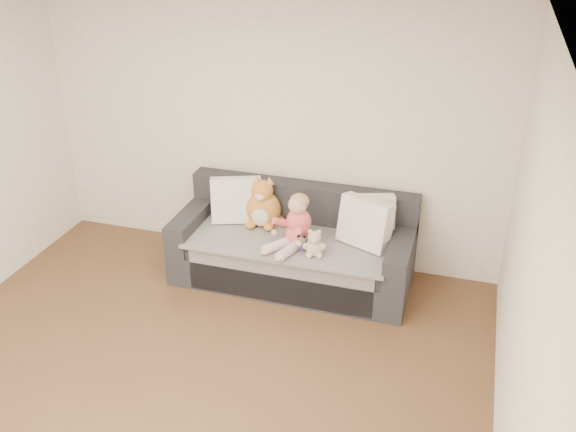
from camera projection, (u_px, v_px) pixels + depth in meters
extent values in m
plane|color=brown|center=(160.00, 419.00, 4.51)|extent=(5.00, 5.00, 0.00)
plane|color=white|center=(115.00, 46.00, 3.33)|extent=(5.00, 5.00, 0.00)
plane|color=beige|center=(270.00, 130.00, 6.05)|extent=(4.50, 0.00, 4.50)
plane|color=beige|center=(528.00, 326.00, 3.34)|extent=(0.00, 5.00, 5.00)
cube|color=#242429|center=(293.00, 265.00, 6.07)|extent=(2.20, 0.90, 0.30)
cube|color=#242429|center=(292.00, 246.00, 5.94)|extent=(1.90, 0.80, 0.15)
cube|color=#242429|center=(303.00, 203.00, 6.14)|extent=(2.20, 0.20, 0.40)
cube|color=#242429|center=(194.00, 223.00, 6.19)|extent=(0.20, 0.90, 0.30)
cube|color=#242429|center=(401.00, 254.00, 5.67)|extent=(0.20, 0.90, 0.30)
cube|color=gray|center=(291.00, 239.00, 5.88)|extent=(1.85, 0.88, 0.02)
cube|color=gray|center=(278.00, 283.00, 5.66)|extent=(1.70, 0.02, 0.41)
cube|color=white|center=(236.00, 200.00, 6.10)|extent=(0.52, 0.37, 0.45)
cube|color=white|center=(369.00, 217.00, 5.79)|extent=(0.50, 0.34, 0.43)
cube|color=white|center=(365.00, 223.00, 5.67)|extent=(0.53, 0.39, 0.46)
ellipsoid|color=#D24A4A|center=(298.00, 235.00, 5.75)|extent=(0.23, 0.19, 0.19)
ellipsoid|color=#D24A4A|center=(299.00, 221.00, 5.69)|extent=(0.22, 0.19, 0.25)
ellipsoid|color=#DBAA8C|center=(298.00, 205.00, 5.61)|extent=(0.17, 0.17, 0.17)
ellipsoid|color=tan|center=(299.00, 201.00, 5.61)|extent=(0.17, 0.17, 0.14)
cylinder|color=#D24A4A|center=(284.00, 223.00, 5.72)|extent=(0.20, 0.21, 0.15)
cylinder|color=#D24A4A|center=(303.00, 230.00, 5.59)|extent=(0.09, 0.23, 0.15)
ellipsoid|color=#DBAA8C|center=(274.00, 233.00, 5.71)|extent=(0.06, 0.06, 0.06)
ellipsoid|color=#DBAA8C|center=(299.00, 243.00, 5.54)|extent=(0.06, 0.06, 0.06)
cylinder|color=#E5B2C6|center=(277.00, 246.00, 5.68)|extent=(0.23, 0.30, 0.10)
cylinder|color=#E5B2C6|center=(289.00, 251.00, 5.60)|extent=(0.17, 0.31, 0.10)
ellipsoid|color=#DBAA8C|center=(265.00, 252.00, 5.59)|extent=(0.06, 0.09, 0.05)
ellipsoid|color=#DBAA8C|center=(279.00, 258.00, 5.49)|extent=(0.06, 0.09, 0.05)
ellipsoid|color=#BA6929|center=(263.00, 209.00, 6.07)|extent=(0.34, 0.29, 0.35)
ellipsoid|color=beige|center=(260.00, 217.00, 5.99)|extent=(0.18, 0.08, 0.19)
ellipsoid|color=#BA6929|center=(262.00, 191.00, 5.96)|extent=(0.20, 0.20, 0.20)
ellipsoid|color=beige|center=(260.00, 197.00, 5.89)|extent=(0.10, 0.06, 0.07)
cone|color=#BA6929|center=(257.00, 179.00, 5.96)|extent=(0.08, 0.08, 0.07)
cone|color=pink|center=(256.00, 180.00, 5.95)|extent=(0.05, 0.05, 0.04)
cone|color=#BA6929|center=(270.00, 180.00, 5.93)|extent=(0.08, 0.08, 0.07)
cone|color=pink|center=(269.00, 181.00, 5.92)|extent=(0.05, 0.05, 0.04)
ellipsoid|color=#BA6929|center=(251.00, 225.00, 6.03)|extent=(0.10, 0.12, 0.08)
ellipsoid|color=#BA6929|center=(269.00, 227.00, 5.99)|extent=(0.10, 0.12, 0.08)
cylinder|color=#BA6929|center=(281.00, 220.00, 6.13)|extent=(0.17, 0.22, 0.08)
ellipsoid|color=#C1B185|center=(314.00, 248.00, 5.57)|extent=(0.16, 0.14, 0.16)
ellipsoid|color=#C1B185|center=(314.00, 237.00, 5.52)|extent=(0.11, 0.11, 0.11)
ellipsoid|color=#C1B185|center=(310.00, 232.00, 5.51)|extent=(0.04, 0.04, 0.04)
ellipsoid|color=#C1B185|center=(319.00, 232.00, 5.50)|extent=(0.04, 0.04, 0.04)
ellipsoid|color=beige|center=(314.00, 241.00, 5.48)|extent=(0.04, 0.04, 0.04)
ellipsoid|color=#C1B185|center=(306.00, 246.00, 5.55)|extent=(0.06, 0.06, 0.06)
ellipsoid|color=#C1B185|center=(323.00, 247.00, 5.54)|extent=(0.06, 0.06, 0.06)
ellipsoid|color=#C1B185|center=(309.00, 255.00, 5.56)|extent=(0.06, 0.06, 0.06)
ellipsoid|color=#C1B185|center=(319.00, 255.00, 5.55)|extent=(0.06, 0.06, 0.06)
ellipsoid|color=white|center=(302.00, 242.00, 5.70)|extent=(0.13, 0.17, 0.12)
ellipsoid|color=white|center=(301.00, 241.00, 5.61)|extent=(0.08, 0.08, 0.08)
ellipsoid|color=black|center=(298.00, 236.00, 5.61)|extent=(0.03, 0.03, 0.03)
ellipsoid|color=black|center=(304.00, 237.00, 5.60)|extent=(0.03, 0.03, 0.03)
cylinder|color=#4F3BA2|center=(303.00, 244.00, 5.67)|extent=(0.09, 0.09, 0.09)
cone|color=#38935D|center=(303.00, 238.00, 5.65)|extent=(0.08, 0.08, 0.04)
cylinder|color=#38935D|center=(297.00, 244.00, 5.67)|extent=(0.02, 0.02, 0.07)
cylinder|color=#38935D|center=(308.00, 244.00, 5.67)|extent=(0.02, 0.02, 0.07)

